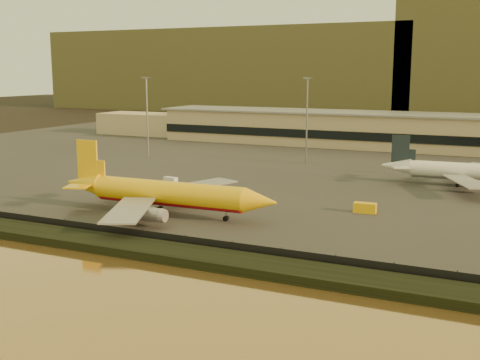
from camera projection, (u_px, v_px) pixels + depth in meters
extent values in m
plane|color=black|center=(213.00, 230.00, 106.19)|extent=(900.00, 900.00, 0.00)
cube|color=black|center=(161.00, 252.00, 90.91)|extent=(320.00, 7.00, 1.40)
cube|color=#2D2D2D|center=(351.00, 158.00, 190.87)|extent=(320.00, 220.00, 0.20)
cube|color=black|center=(175.00, 241.00, 94.37)|extent=(300.00, 0.05, 2.20)
cube|color=tan|center=(373.00, 131.00, 216.51)|extent=(160.00, 22.00, 12.00)
cube|color=black|center=(366.00, 137.00, 206.71)|extent=(160.00, 0.60, 3.00)
cube|color=gray|center=(374.00, 113.00, 215.38)|extent=(164.00, 24.00, 0.60)
cube|color=tan|center=(156.00, 124.00, 259.82)|extent=(50.00, 18.00, 9.00)
cylinder|color=slate|center=(147.00, 118.00, 191.24)|extent=(0.50, 0.50, 25.00)
cube|color=slate|center=(146.00, 78.00, 188.95)|extent=(2.20, 2.20, 0.40)
cylinder|color=slate|center=(307.00, 121.00, 179.38)|extent=(0.50, 0.50, 25.00)
cube|color=slate|center=(308.00, 78.00, 177.09)|extent=(2.20, 2.20, 0.40)
cube|color=brown|center=(256.00, 70.00, 462.52)|extent=(260.00, 160.00, 55.00)
cylinder|color=yellow|center=(169.00, 193.00, 115.36)|extent=(31.74, 5.36, 4.57)
cylinder|color=#A60911|center=(169.00, 197.00, 115.50)|extent=(30.84, 4.33, 3.56)
cone|color=yellow|center=(260.00, 201.00, 107.93)|extent=(6.26, 4.72, 4.57)
cone|color=yellow|center=(85.00, 183.00, 123.07)|extent=(8.02, 4.77, 4.57)
cube|color=yellow|center=(87.00, 159.00, 121.82)|extent=(4.84, 0.49, 8.00)
cube|color=yellow|center=(105.00, 179.00, 126.44)|extent=(5.45, 5.41, 0.27)
cube|color=yellow|center=(77.00, 186.00, 118.20)|extent=(5.59, 5.56, 0.27)
cube|color=gray|center=(195.00, 186.00, 126.82)|extent=(12.71, 20.67, 0.27)
cylinder|color=gray|center=(197.00, 195.00, 123.51)|extent=(5.33, 2.64, 2.51)
cube|color=gray|center=(129.00, 210.00, 104.87)|extent=(13.51, 20.59, 0.27)
cylinder|color=gray|center=(149.00, 214.00, 106.91)|extent=(5.33, 2.64, 2.51)
cylinder|color=black|center=(226.00, 218.00, 111.30)|extent=(1.02, 0.82, 1.01)
cylinder|color=slate|center=(226.00, 216.00, 111.20)|extent=(0.18, 0.18, 2.06)
cylinder|color=black|center=(149.00, 213.00, 115.49)|extent=(1.02, 0.82, 1.01)
cylinder|color=slate|center=(149.00, 210.00, 115.40)|extent=(0.18, 0.18, 2.06)
cylinder|color=black|center=(160.00, 209.00, 119.20)|extent=(1.02, 0.82, 1.01)
cylinder|color=slate|center=(160.00, 206.00, 119.10)|extent=(0.18, 0.18, 2.06)
cylinder|color=white|center=(472.00, 171.00, 143.68)|extent=(28.35, 5.35, 3.91)
cylinder|color=gray|center=(471.00, 174.00, 143.80)|extent=(27.52, 4.45, 3.05)
cone|color=white|center=(396.00, 166.00, 150.13)|extent=(7.24, 4.27, 3.91)
cube|color=#19242E|center=(400.00, 149.00, 149.07)|extent=(4.32, 0.53, 6.85)
cube|color=white|center=(405.00, 163.00, 153.07)|extent=(4.75, 4.61, 0.23)
cube|color=white|center=(401.00, 167.00, 145.93)|extent=(4.98, 4.87, 0.23)
cube|color=gray|center=(469.00, 167.00, 153.91)|extent=(10.93, 18.44, 0.23)
cylinder|color=gray|center=(477.00, 174.00, 150.97)|extent=(4.80, 2.39, 2.15)
cube|color=gray|center=(467.00, 182.00, 134.28)|extent=(12.39, 18.28, 0.23)
cylinder|color=gray|center=(476.00, 185.00, 136.16)|extent=(4.80, 2.39, 2.15)
cylinder|color=black|center=(457.00, 185.00, 143.75)|extent=(0.90, 0.73, 0.86)
cylinder|color=slate|center=(458.00, 183.00, 143.67)|extent=(0.21, 0.21, 1.76)
cylinder|color=black|center=(458.00, 183.00, 146.96)|extent=(0.90, 0.73, 0.86)
cylinder|color=slate|center=(458.00, 181.00, 146.88)|extent=(0.21, 0.21, 1.76)
cube|color=yellow|center=(365.00, 208.00, 117.79)|extent=(4.44, 2.19, 1.96)
cube|color=white|center=(171.00, 180.00, 148.33)|extent=(3.67, 2.09, 1.56)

